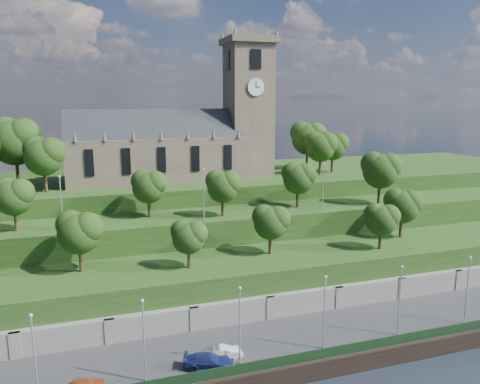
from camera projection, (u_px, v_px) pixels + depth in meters
name	position (u px, v px, depth m)	size (l,w,h in m)	color
promenade	(247.00, 352.00, 54.33)	(160.00, 12.00, 2.00)	#2D2D30
quay_wall	(266.00, 381.00, 48.68)	(160.00, 0.50, 2.20)	black
fence	(263.00, 365.00, 48.98)	(160.00, 0.10, 1.20)	#173419
retaining_wall	(232.00, 318.00, 59.60)	(160.00, 2.10, 5.00)	slate
embankment_lower	(219.00, 289.00, 64.92)	(160.00, 12.00, 8.00)	#203E14
embankment_upper	(200.00, 251.00, 74.77)	(160.00, 10.00, 12.00)	#203E14
hilltop	(176.00, 212.00, 94.04)	(160.00, 32.00, 15.00)	#203E14
church	(182.00, 139.00, 87.57)	(38.60, 12.35, 27.60)	brown
trees_lower	(245.00, 223.00, 64.78)	(67.41, 9.00, 8.06)	#332414
trees_upper	(247.00, 179.00, 73.97)	(63.68, 8.49, 9.04)	#332414
trees_hilltop	(143.00, 143.00, 84.62)	(71.84, 16.44, 11.91)	#332414
lamp_posts_promenade	(240.00, 320.00, 49.27)	(60.36, 0.36, 8.82)	#B2B2B7
lamp_posts_upper	(204.00, 190.00, 69.90)	(40.36, 0.36, 7.80)	#B2B2B7
car_middle	(223.00, 352.00, 51.19)	(1.46, 4.18, 1.38)	silver
car_right	(209.00, 361.00, 49.37)	(2.12, 5.21, 1.51)	navy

